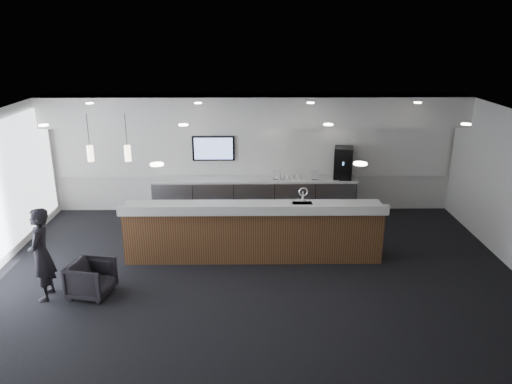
{
  "coord_description": "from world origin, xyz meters",
  "views": [
    {
      "loc": [
        -0.11,
        -8.18,
        4.5
      ],
      "look_at": [
        0.02,
        1.3,
        1.37
      ],
      "focal_mm": 35.0,
      "sensor_mm": 36.0,
      "label": 1
    }
  ],
  "objects_px": {
    "coffee_machine": "(343,163)",
    "armchair": "(91,279)",
    "service_counter": "(253,231)",
    "lounge_guest": "(41,254)"
  },
  "relations": [
    {
      "from": "service_counter",
      "to": "armchair",
      "type": "height_order",
      "value": "service_counter"
    },
    {
      "from": "lounge_guest",
      "to": "service_counter",
      "type": "bearing_deg",
      "value": 107.9
    },
    {
      "from": "coffee_machine",
      "to": "armchair",
      "type": "xyz_separation_m",
      "value": [
        -5.09,
        -4.0,
        -1.02
      ]
    },
    {
      "from": "armchair",
      "to": "lounge_guest",
      "type": "relative_size",
      "value": 0.42
    },
    {
      "from": "coffee_machine",
      "to": "lounge_guest",
      "type": "distance_m",
      "value": 7.16
    },
    {
      "from": "service_counter",
      "to": "coffee_machine",
      "type": "relative_size",
      "value": 6.74
    },
    {
      "from": "armchair",
      "to": "lounge_guest",
      "type": "height_order",
      "value": "lounge_guest"
    },
    {
      "from": "armchair",
      "to": "lounge_guest",
      "type": "bearing_deg",
      "value": 106.92
    },
    {
      "from": "armchair",
      "to": "coffee_machine",
      "type": "bearing_deg",
      "value": -40.07
    },
    {
      "from": "coffee_machine",
      "to": "lounge_guest",
      "type": "relative_size",
      "value": 0.47
    }
  ]
}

